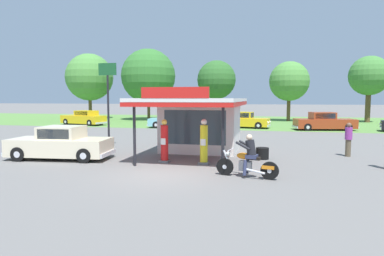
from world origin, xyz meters
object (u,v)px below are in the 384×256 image
object	(u,v)px
motorcycle_with_rider	(248,160)
parked_car_back_row_right	(242,121)
parked_car_back_row_far_right	(177,121)
gas_pump_nearside	(164,143)
bystander_standing_back_lot	(232,122)
parked_car_back_row_centre	(324,122)
bystander_strolling_foreground	(348,139)
featured_classic_sedan	(61,144)
roadside_pole_sign	(108,90)
spare_tire_stack	(262,153)
parked_car_back_row_centre_left	(84,118)
gas_pump_offside	(204,144)

from	to	relation	value
motorcycle_with_rider	parked_car_back_row_right	world-z (taller)	motorcycle_with_rider
parked_car_back_row_right	parked_car_back_row_far_right	size ratio (longest dim) A/B	0.98
gas_pump_nearside	bystander_standing_back_lot	xyz separation A→B (m)	(1.43, 13.82, -0.00)
parked_car_back_row_centre	bystander_strolling_foreground	distance (m)	14.34
parked_car_back_row_far_right	parked_car_back_row_centre	world-z (taller)	parked_car_back_row_centre
featured_classic_sedan	parked_car_back_row_centre	world-z (taller)	parked_car_back_row_centre
parked_car_back_row_far_right	parked_car_back_row_centre	xyz separation A→B (m)	(13.63, 0.77, 0.07)
parked_car_back_row_far_right	roadside_pole_sign	size ratio (longest dim) A/B	1.12
motorcycle_with_rider	spare_tire_stack	bearing A→B (deg)	83.72
parked_car_back_row_centre_left	spare_tire_stack	size ratio (longest dim) A/B	9.18
motorcycle_with_rider	featured_classic_sedan	bearing A→B (deg)	168.92
gas_pump_nearside	gas_pump_offside	size ratio (longest dim) A/B	0.98
parked_car_back_row_far_right	motorcycle_with_rider	bearing A→B (deg)	-66.92
bystander_standing_back_lot	bystander_strolling_foreground	bearing A→B (deg)	-56.11
parked_car_back_row_far_right	bystander_standing_back_lot	distance (m)	6.58
gas_pump_nearside	bystander_strolling_foreground	world-z (taller)	gas_pump_nearside
featured_classic_sedan	roadside_pole_sign	xyz separation A→B (m)	(0.37, 4.13, 2.64)
parked_car_back_row_far_right	bystander_strolling_foreground	size ratio (longest dim) A/B	3.29
parked_car_back_row_centre	spare_tire_stack	size ratio (longest dim) A/B	9.38
parked_car_back_row_far_right	spare_tire_stack	distance (m)	17.47
parked_car_back_row_centre_left	bystander_standing_back_lot	world-z (taller)	bystander_standing_back_lot
motorcycle_with_rider	bystander_standing_back_lot	xyz separation A→B (m)	(-2.40, 15.87, 0.23)
motorcycle_with_rider	bystander_strolling_foreground	world-z (taller)	bystander_strolling_foreground
motorcycle_with_rider	parked_car_back_row_centre_left	bearing A→B (deg)	133.12
spare_tire_stack	bystander_strolling_foreground	bearing A→B (deg)	22.35
gas_pump_offside	motorcycle_with_rider	bearing A→B (deg)	-45.31
gas_pump_nearside	parked_car_back_row_far_right	world-z (taller)	gas_pump_nearside
parked_car_back_row_far_right	bystander_standing_back_lot	bearing A→B (deg)	-29.35
gas_pump_nearside	parked_car_back_row_far_right	bearing A→B (deg)	104.18
gas_pump_offside	bystander_standing_back_lot	world-z (taller)	gas_pump_offside
spare_tire_stack	gas_pump_nearside	bearing A→B (deg)	-156.82
bystander_standing_back_lot	parked_car_back_row_right	bearing A→B (deg)	84.11
parked_car_back_row_right	gas_pump_offside	bearing A→B (deg)	-90.37
featured_classic_sedan	roadside_pole_sign	distance (m)	4.91
motorcycle_with_rider	featured_classic_sedan	world-z (taller)	motorcycle_with_rider
parked_car_back_row_far_right	bystander_strolling_foreground	bearing A→B (deg)	-46.91
parked_car_back_row_right	bystander_strolling_foreground	size ratio (longest dim) A/B	3.24
gas_pump_offside	parked_car_back_row_right	xyz separation A→B (m)	(0.12, 18.55, -0.20)
featured_classic_sedan	parked_car_back_row_right	world-z (taller)	featured_classic_sedan
parked_car_back_row_centre	parked_car_back_row_centre_left	distance (m)	24.35
parked_car_back_row_centre_left	spare_tire_stack	bearing A→B (deg)	-40.13
featured_classic_sedan	roadside_pole_sign	world-z (taller)	roadside_pole_sign
roadside_pole_sign	parked_car_back_row_centre_left	bearing A→B (deg)	125.91
gas_pump_offside	parked_car_back_row_far_right	world-z (taller)	gas_pump_offside
bystander_standing_back_lot	parked_car_back_row_centre	bearing A→B (deg)	26.87
parked_car_back_row_centre_left	bystander_strolling_foreground	bearing A→B (deg)	-31.94
bystander_standing_back_lot	roadside_pole_sign	size ratio (longest dim) A/B	0.34
spare_tire_stack	roadside_pole_sign	bearing A→B (deg)	167.47
parked_car_back_row_centre	gas_pump_offside	bearing A→B (deg)	-112.89
featured_classic_sedan	spare_tire_stack	distance (m)	9.57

